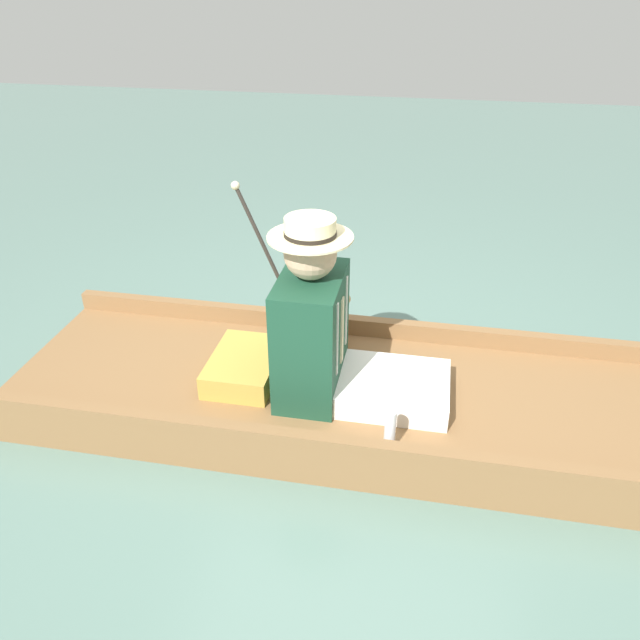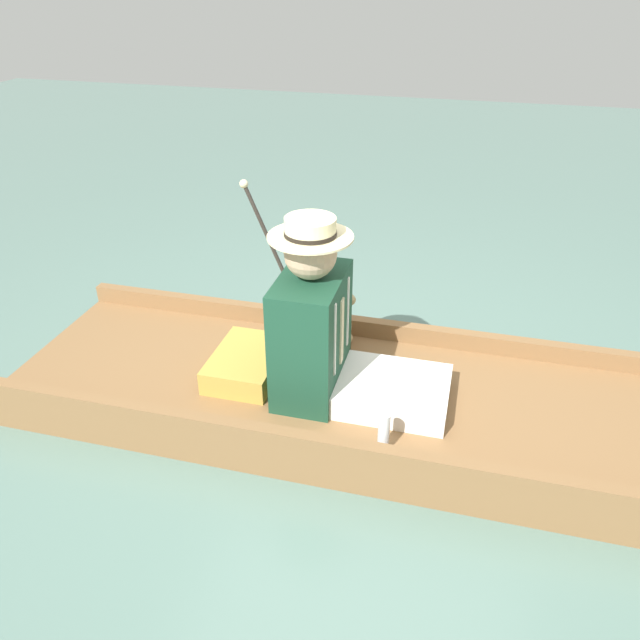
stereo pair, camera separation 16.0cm
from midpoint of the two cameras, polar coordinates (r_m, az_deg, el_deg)
name	(u,v)px [view 2 (the right image)]	position (r m, az deg, el deg)	size (l,w,h in m)	color
ground_plane	(345,412)	(3.07, 3.84, -8.39)	(16.00, 16.00, 0.00)	slate
punt_boat	(346,398)	(3.02, 3.90, -7.14)	(1.03, 3.21, 0.25)	brown
seat_cushion	(247,363)	(3.04, -5.19, -3.99)	(0.45, 0.31, 0.12)	#B7933D
seated_person	(328,334)	(2.77, 2.37, -1.35)	(0.46, 0.81, 0.85)	white
teddy_bear	(339,317)	(3.18, 3.21, 0.24)	(0.26, 0.16, 0.38)	tan
wine_glass	(384,431)	(2.58, 7.64, -10.03)	(0.08, 0.08, 0.19)	silver
walking_cane	(273,248)	(3.19, -2.91, 6.56)	(0.04, 0.37, 0.83)	#2D2823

